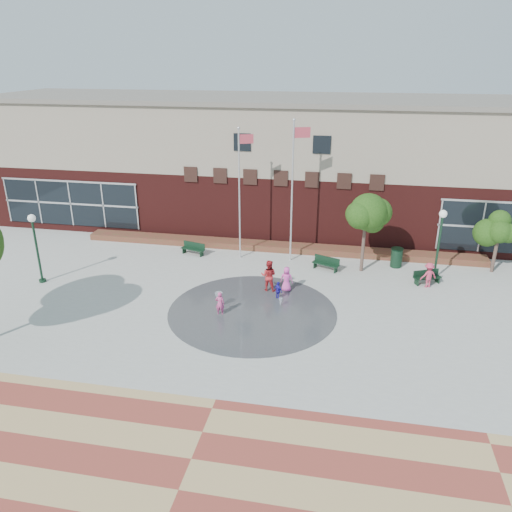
% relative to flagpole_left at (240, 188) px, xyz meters
% --- Properties ---
extents(ground, '(120.00, 120.00, 0.00)m').
position_rel_flagpole_left_xyz_m(ground, '(2.09, -9.87, -4.51)').
color(ground, '#666056').
rests_on(ground, ground).
extents(plaza_concrete, '(46.00, 18.00, 0.01)m').
position_rel_flagpole_left_xyz_m(plaza_concrete, '(2.09, -5.87, -4.51)').
color(plaza_concrete, '#A8A8A0').
rests_on(plaza_concrete, ground).
extents(paver_band, '(46.00, 6.00, 0.01)m').
position_rel_flagpole_left_xyz_m(paver_band, '(2.09, -16.87, -4.51)').
color(paver_band, '#973B2F').
rests_on(paver_band, ground).
extents(splash_pad, '(8.40, 8.40, 0.01)m').
position_rel_flagpole_left_xyz_m(splash_pad, '(2.09, -6.87, -4.51)').
color(splash_pad, '#383A3D').
rests_on(splash_pad, ground).
extents(library_building, '(44.40, 10.40, 9.20)m').
position_rel_flagpole_left_xyz_m(library_building, '(2.09, 7.61, 0.13)').
color(library_building, '#4A1715').
rests_on(library_building, ground).
extents(flower_bed, '(26.00, 1.20, 0.40)m').
position_rel_flagpole_left_xyz_m(flower_bed, '(2.09, 1.73, -4.51)').
color(flower_bed, maroon).
rests_on(flower_bed, ground).
extents(flagpole_left, '(0.89, 0.42, 8.10)m').
position_rel_flagpole_left_xyz_m(flagpole_left, '(0.00, 0.00, 0.00)').
color(flagpole_left, silver).
rests_on(flagpole_left, ground).
extents(flagpole_right, '(1.01, 0.43, 8.62)m').
position_rel_flagpole_left_xyz_m(flagpole_right, '(3.17, 0.14, 0.30)').
color(flagpole_right, silver).
rests_on(flagpole_right, ground).
extents(lamp_left, '(0.42, 0.42, 3.99)m').
position_rel_flagpole_left_xyz_m(lamp_left, '(-10.22, -5.67, -2.03)').
color(lamp_left, '#14321F').
rests_on(lamp_left, ground).
extents(lamp_right, '(0.43, 0.43, 4.10)m').
position_rel_flagpole_left_xyz_m(lamp_right, '(11.56, -1.07, -1.96)').
color(lamp_right, '#14321F').
rests_on(lamp_right, ground).
extents(bench_left, '(1.64, 0.85, 0.80)m').
position_rel_flagpole_left_xyz_m(bench_left, '(-3.12, -0.09, -4.25)').
color(bench_left, '#14321F').
rests_on(bench_left, ground).
extents(bench_mid, '(1.66, 1.02, 0.81)m').
position_rel_flagpole_left_xyz_m(bench_mid, '(5.37, -0.99, -4.25)').
color(bench_mid, '#14321F').
rests_on(bench_mid, ground).
extents(bench_right, '(1.60, 1.04, 0.78)m').
position_rel_flagpole_left_xyz_m(bench_right, '(11.06, -1.85, -4.26)').
color(bench_right, '#14321F').
rests_on(bench_right, ground).
extents(trash_can, '(0.73, 0.73, 1.20)m').
position_rel_flagpole_left_xyz_m(trash_can, '(9.52, 0.31, -3.90)').
color(trash_can, '#14321F').
rests_on(trash_can, ground).
extents(tree_mid, '(2.76, 2.76, 4.66)m').
position_rel_flagpole_left_xyz_m(tree_mid, '(7.47, -0.73, -1.12)').
color(tree_mid, '#46332B').
rests_on(tree_mid, ground).
extents(tree_small_right, '(2.15, 2.15, 3.67)m').
position_rel_flagpole_left_xyz_m(tree_small_right, '(15.05, 0.58, -1.83)').
color(tree_small_right, '#46332B').
rests_on(tree_small_right, ground).
extents(water_jet_a, '(0.40, 0.40, 0.78)m').
position_rel_flagpole_left_xyz_m(water_jet_a, '(0.34, -6.74, -4.51)').
color(water_jet_a, white).
rests_on(water_jet_a, ground).
extents(water_jet_b, '(0.20, 0.20, 0.44)m').
position_rel_flagpole_left_xyz_m(water_jet_b, '(3.40, -6.09, -4.51)').
color(water_jet_b, white).
rests_on(water_jet_b, ground).
extents(child_splash, '(0.47, 0.33, 1.24)m').
position_rel_flagpole_left_xyz_m(child_splash, '(0.60, -7.48, -3.89)').
color(child_splash, '#D74689').
rests_on(child_splash, ground).
extents(adult_red, '(0.89, 0.70, 1.76)m').
position_rel_flagpole_left_xyz_m(adult_red, '(2.49, -4.35, -3.63)').
color(adult_red, red).
rests_on(adult_red, ground).
extents(adult_pink, '(0.69, 0.46, 1.39)m').
position_rel_flagpole_left_xyz_m(adult_pink, '(3.45, -4.21, -3.82)').
color(adult_pink, '#F149B4').
rests_on(adult_pink, ground).
extents(child_blue, '(0.60, 0.57, 1.00)m').
position_rel_flagpole_left_xyz_m(child_blue, '(3.16, -5.29, -4.01)').
color(child_blue, '#271CAE').
rests_on(child_blue, ground).
extents(person_bench, '(1.06, 0.85, 1.43)m').
position_rel_flagpole_left_xyz_m(person_bench, '(11.04, -2.29, -3.80)').
color(person_bench, '#CD3959').
rests_on(person_bench, ground).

